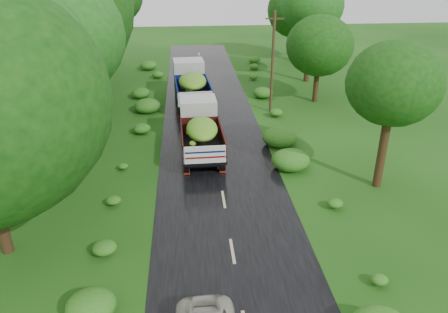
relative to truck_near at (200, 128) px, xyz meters
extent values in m
cube|color=black|center=(0.86, -8.62, -1.51)|extent=(6.50, 80.00, 0.02)
cube|color=#BFB78C|center=(0.86, -9.62, -1.50)|extent=(0.12, 1.60, 0.00)
cube|color=#BFB78C|center=(0.86, -5.62, -1.50)|extent=(0.12, 1.60, 0.00)
cube|color=#BFB78C|center=(0.86, -1.62, -1.50)|extent=(0.12, 1.60, 0.00)
cube|color=#BFB78C|center=(0.86, 2.38, -1.50)|extent=(0.12, 1.60, 0.00)
cube|color=#BFB78C|center=(0.86, 6.38, -1.50)|extent=(0.12, 1.60, 0.00)
cube|color=#BFB78C|center=(0.86, 10.38, -1.50)|extent=(0.12, 1.60, 0.00)
cube|color=#BFB78C|center=(0.86, 14.38, -1.50)|extent=(0.12, 1.60, 0.00)
cube|color=#BFB78C|center=(0.86, 18.38, -1.50)|extent=(0.12, 1.60, 0.00)
cube|color=#BFB78C|center=(0.86, 22.38, -1.50)|extent=(0.12, 1.60, 0.00)
cube|color=#BFB78C|center=(0.86, 26.38, -1.50)|extent=(0.12, 1.60, 0.00)
cube|color=black|center=(0.01, -0.32, -0.87)|extent=(1.87, 5.66, 0.28)
cylinder|color=black|center=(-1.01, 1.70, -1.02)|extent=(0.31, 1.00, 1.00)
cylinder|color=black|center=(0.92, 1.75, -1.02)|extent=(0.31, 1.00, 1.00)
cylinder|color=black|center=(-0.92, -1.62, -1.02)|extent=(0.31, 1.00, 1.00)
cylinder|color=black|center=(1.01, -1.57, -1.02)|extent=(0.31, 1.00, 1.00)
cylinder|color=black|center=(-0.90, -2.64, -1.02)|extent=(0.31, 1.00, 1.00)
cylinder|color=black|center=(1.04, -2.59, -1.02)|extent=(0.31, 1.00, 1.00)
cube|color=maroon|center=(-0.89, -2.98, -1.24)|extent=(0.34, 0.05, 0.45)
cube|color=maroon|center=(1.05, -2.93, -1.24)|extent=(0.34, 0.05, 0.45)
cube|color=silver|center=(-0.05, 1.93, 0.22)|extent=(2.25, 1.96, 1.90)
cube|color=black|center=(0.04, -1.37, -0.65)|extent=(2.41, 4.35, 0.16)
cube|color=#3F0B0F|center=(-1.07, -1.40, -0.10)|extent=(0.20, 4.29, 0.95)
cube|color=#3F0B0F|center=(1.14, -1.33, -0.10)|extent=(0.20, 4.29, 0.95)
cube|color=#3F0B0F|center=(-0.02, 0.74, -0.10)|extent=(2.30, 0.14, 0.95)
cube|color=silver|center=(0.10, -3.47, -0.10)|extent=(2.30, 0.14, 0.95)
ellipsoid|color=#41941B|center=(0.04, -1.37, 0.50)|extent=(2.03, 3.66, 1.00)
cube|color=black|center=(-0.33, 8.74, -0.82)|extent=(2.26, 6.19, 0.30)
cylinder|color=black|center=(-1.52, 10.88, -0.98)|extent=(0.37, 1.10, 1.08)
cylinder|color=black|center=(0.57, 11.01, -0.98)|extent=(0.37, 1.10, 1.08)
cylinder|color=black|center=(-1.29, 7.29, -0.98)|extent=(0.37, 1.10, 1.08)
cylinder|color=black|center=(0.80, 7.43, -0.98)|extent=(0.37, 1.10, 1.08)
cylinder|color=black|center=(-1.21, 6.19, -0.98)|extent=(0.37, 1.10, 1.08)
cylinder|color=black|center=(0.87, 6.33, -0.98)|extent=(0.37, 1.10, 1.08)
cube|color=maroon|center=(-1.19, 5.82, -1.22)|extent=(0.37, 0.07, 0.49)
cube|color=maroon|center=(0.90, 5.96, -1.22)|extent=(0.37, 0.07, 0.49)
cube|color=silver|center=(-0.49, 11.16, 0.36)|extent=(2.51, 2.20, 2.05)
cube|color=black|center=(-0.26, 7.61, -0.58)|extent=(2.78, 4.79, 0.17)
cube|color=navy|center=(-1.45, 7.53, 0.02)|extent=(0.39, 4.64, 1.03)
cube|color=navy|center=(0.94, 7.69, 0.02)|extent=(0.39, 4.64, 1.03)
cube|color=navy|center=(-0.41, 9.88, 0.02)|extent=(2.48, 0.25, 1.03)
cube|color=silver|center=(-0.11, 5.34, 0.02)|extent=(2.48, 0.25, 1.03)
ellipsoid|color=#41941B|center=(-0.26, 7.61, 0.66)|extent=(2.34, 4.03, 1.08)
cylinder|color=#382616|center=(5.42, 6.61, 2.08)|extent=(0.21, 0.21, 7.19)
cube|color=#382616|center=(5.42, 6.61, 5.13)|extent=(1.26, 0.18, 0.09)
cylinder|color=black|center=(-9.20, -2.05, 2.09)|extent=(0.45, 0.45, 7.21)
ellipsoid|color=#0E3F0C|center=(-9.20, -2.05, 4.83)|extent=(3.98, 3.98, 3.58)
cylinder|color=black|center=(-7.96, 1.97, 2.20)|extent=(0.46, 0.46, 7.44)
ellipsoid|color=#0E3F0C|center=(-7.96, 1.97, 5.03)|extent=(3.97, 3.97, 3.58)
cylinder|color=black|center=(-9.81, 6.63, 2.77)|extent=(0.49, 0.49, 8.58)
ellipsoid|color=#0E3F0C|center=(-9.81, 6.63, 6.04)|extent=(4.87, 4.87, 4.38)
cylinder|color=black|center=(-8.42, 12.56, 1.99)|extent=(0.45, 0.45, 7.01)
ellipsoid|color=#0E3F0C|center=(-8.42, 12.56, 4.65)|extent=(3.80, 3.80, 3.42)
cylinder|color=black|center=(-10.09, 17.37, 2.93)|extent=(0.49, 0.49, 8.90)
cylinder|color=black|center=(-7.83, 23.45, 2.26)|extent=(0.46, 0.46, 7.56)
cylinder|color=black|center=(8.77, -4.95, 1.53)|extent=(0.43, 0.43, 6.10)
ellipsoid|color=#165715|center=(8.77, -4.95, 3.85)|extent=(2.96, 2.96, 2.67)
cylinder|color=black|center=(9.36, 8.63, 0.96)|extent=(0.40, 0.40, 4.96)
ellipsoid|color=#165715|center=(9.36, 8.63, 2.85)|extent=(3.18, 3.18, 2.86)
cylinder|color=black|center=(10.18, 14.39, 2.21)|extent=(0.46, 0.46, 7.46)
ellipsoid|color=#165715|center=(10.18, 14.39, 5.05)|extent=(3.27, 3.27, 2.95)
cylinder|color=black|center=(10.97, 22.39, 1.42)|extent=(0.42, 0.42, 5.88)
ellipsoid|color=#165715|center=(10.97, 22.39, 3.66)|extent=(3.53, 3.53, 3.18)
camera|label=1|loc=(-0.73, -23.65, 9.48)|focal=35.00mm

